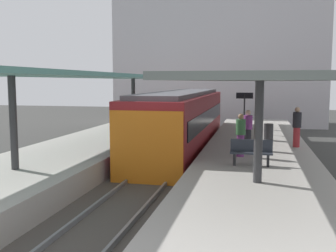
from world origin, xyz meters
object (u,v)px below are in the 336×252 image
at_px(passenger_mid_platform, 248,129).
at_px(passenger_far_end, 241,134).
at_px(platform_bench, 251,152).
at_px(commuter_train, 182,122).
at_px(platform_sign, 244,104).
at_px(litter_bin, 269,132).
at_px(passenger_near_bench, 297,126).

height_order(passenger_mid_platform, passenger_far_end, passenger_mid_platform).
bearing_deg(passenger_far_end, passenger_mid_platform, 81.54).
relative_size(platform_bench, passenger_far_end, 0.87).
xyz_separation_m(commuter_train, passenger_mid_platform, (3.42, -3.61, 0.12)).
bearing_deg(platform_bench, commuter_train, 118.25).
relative_size(platform_sign, passenger_far_end, 1.37).
height_order(commuter_train, platform_bench, commuter_train).
relative_size(litter_bin, passenger_mid_platform, 0.49).
height_order(litter_bin, passenger_mid_platform, passenger_mid_platform).
bearing_deg(litter_bin, passenger_near_bench, -56.90).
bearing_deg(passenger_mid_platform, platform_bench, -86.65).
relative_size(platform_sign, litter_bin, 2.76).
relative_size(commuter_train, platform_sign, 6.35).
relative_size(platform_bench, passenger_mid_platform, 0.85).
distance_m(platform_sign, litter_bin, 2.93).
xyz_separation_m(platform_sign, passenger_near_bench, (2.34, -4.07, -0.73)).
relative_size(passenger_mid_platform, passenger_far_end, 1.01).
relative_size(commuter_train, platform_bench, 10.02).
distance_m(commuter_train, passenger_mid_platform, 4.97).
bearing_deg(litter_bin, passenger_far_end, -104.81).
distance_m(commuter_train, platform_sign, 3.59).
height_order(commuter_train, passenger_near_bench, commuter_train).
bearing_deg(commuter_train, litter_bin, -10.61).
xyz_separation_m(platform_sign, passenger_mid_platform, (0.30, -5.16, -0.77)).
height_order(commuter_train, platform_sign, commuter_train).
distance_m(platform_sign, passenger_near_bench, 4.75).
bearing_deg(platform_sign, passenger_far_end, -89.44).
bearing_deg(platform_bench, litter_bin, 82.83).
distance_m(litter_bin, passenger_far_end, 4.56).
xyz_separation_m(passenger_near_bench, passenger_mid_platform, (-2.03, -1.09, -0.04)).
bearing_deg(litter_bin, platform_bench, -97.17).
bearing_deg(passenger_mid_platform, passenger_far_end, -98.46).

